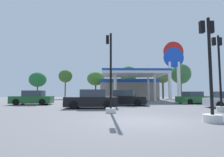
{
  "coord_description": "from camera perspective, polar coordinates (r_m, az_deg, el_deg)",
  "views": [
    {
      "loc": [
        -1.87,
        -8.16,
        1.31
      ],
      "look_at": [
        -1.2,
        16.0,
        3.27
      ],
      "focal_mm": 27.99,
      "sensor_mm": 36.0,
      "label": 1
    }
  ],
  "objects": [
    {
      "name": "ground_plane",
      "position": [
        8.47,
        11.54,
        -13.44
      ],
      "size": [
        90.0,
        90.0,
        0.0
      ],
      "primitive_type": "plane",
      "color": "slate",
      "rests_on": "ground"
    },
    {
      "name": "gas_station",
      "position": [
        33.76,
        5.49,
        -2.9
      ],
      "size": [
        10.85,
        13.79,
        4.7
      ],
      "color": "gray",
      "rests_on": "ground"
    },
    {
      "name": "station_pole_sign",
      "position": [
        33.19,
        19.52,
        4.69
      ],
      "size": [
        3.62,
        0.56,
        10.49
      ],
      "color": "white",
      "rests_on": "ground"
    },
    {
      "name": "car_0",
      "position": [
        15.04,
        -6.68,
        -6.89
      ],
      "size": [
        4.42,
        2.08,
        1.57
      ],
      "color": "black",
      "rests_on": "ground"
    },
    {
      "name": "car_1",
      "position": [
        18.47,
        4.37,
        -6.47
      ],
      "size": [
        4.73,
        3.03,
        1.57
      ],
      "color": "black",
      "rests_on": "ground"
    },
    {
      "name": "car_3",
      "position": [
        23.17,
        25.08,
        -5.83
      ],
      "size": [
        4.3,
        2.64,
        1.44
      ],
      "color": "black",
      "rests_on": "ground"
    },
    {
      "name": "car_4",
      "position": [
        21.12,
        -24.52,
        -5.88
      ],
      "size": [
        4.4,
        2.17,
        1.54
      ],
      "color": "black",
      "rests_on": "ground"
    },
    {
      "name": "traffic_signal_0",
      "position": [
        11.53,
        -0.54,
        -2.74
      ],
      "size": [
        0.68,
        0.7,
        5.3
      ],
      "color": "silver",
      "rests_on": "ground"
    },
    {
      "name": "traffic_signal_1",
      "position": [
        14.31,
        31.78,
        -1.17
      ],
      "size": [
        0.66,
        0.69,
        5.36
      ],
      "color": "silver",
      "rests_on": "ground"
    },
    {
      "name": "traffic_signal_2",
      "position": [
        9.12,
        29.56,
        -2.89
      ],
      "size": [
        0.82,
        0.82,
        4.8
      ],
      "color": "silver",
      "rests_on": "ground"
    },
    {
      "name": "tree_0",
      "position": [
        42.38,
        -23.1,
        -0.35
      ],
      "size": [
        3.72,
        3.72,
        5.86
      ],
      "color": "brown",
      "rests_on": "ground"
    },
    {
      "name": "tree_1",
      "position": [
        39.09,
        -14.96,
        0.71
      ],
      "size": [
        2.92,
        2.92,
        6.23
      ],
      "color": "brown",
      "rests_on": "ground"
    },
    {
      "name": "tree_2",
      "position": [
        38.2,
        -5.34,
        -0.07
      ],
      "size": [
        3.75,
        3.75,
        5.85
      ],
      "color": "brown",
      "rests_on": "ground"
    },
    {
      "name": "tree_3",
      "position": [
        37.18,
        5.35,
        1.29
      ],
      "size": [
        3.67,
        3.67,
        6.9
      ],
      "color": "brown",
      "rests_on": "ground"
    },
    {
      "name": "tree_4",
      "position": [
        39.51,
        16.22,
        0.58
      ],
      "size": [
        3.03,
        3.03,
        6.3
      ],
      "color": "brown",
      "rests_on": "ground"
    },
    {
      "name": "tree_5",
      "position": [
        42.14,
        21.53,
        1.41
      ],
      "size": [
        4.39,
        4.39,
        7.76
      ],
      "color": "brown",
      "rests_on": "ground"
    }
  ]
}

